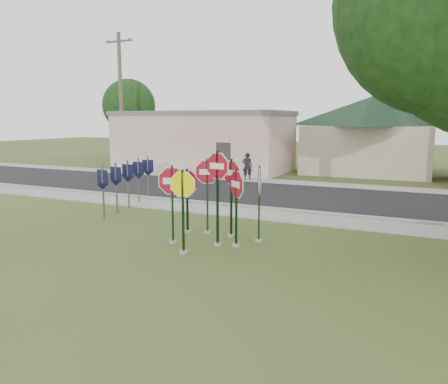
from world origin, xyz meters
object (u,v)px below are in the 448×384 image
at_px(stop_sign_left, 172,193).
at_px(stop_sign_center, 217,184).
at_px(stop_sign_yellow, 183,202).
at_px(utility_pole_near, 121,100).
at_px(pedestrian, 247,166).

bearing_deg(stop_sign_left, stop_sign_center, 13.65).
distance_m(stop_sign_yellow, utility_pole_near, 20.75).
bearing_deg(stop_sign_center, utility_pole_near, 135.55).
distance_m(stop_sign_center, stop_sign_left, 1.39).
xyz_separation_m(stop_sign_left, utility_pole_near, (-13.00, 14.36, 3.46)).
relative_size(stop_sign_yellow, pedestrian, 1.49).
relative_size(stop_sign_yellow, utility_pole_near, 0.25).
bearing_deg(stop_sign_left, stop_sign_yellow, -43.22).
bearing_deg(stop_sign_yellow, utility_pole_near, 132.40).
xyz_separation_m(stop_sign_left, pedestrian, (-3.03, 13.33, -0.64)).
height_order(stop_sign_yellow, pedestrian, stop_sign_yellow).
distance_m(stop_sign_left, utility_pole_near, 19.67).
height_order(stop_sign_yellow, stop_sign_left, stop_sign_left).
bearing_deg(stop_sign_left, pedestrian, 102.80).
height_order(stop_sign_left, utility_pole_near, utility_pole_near).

